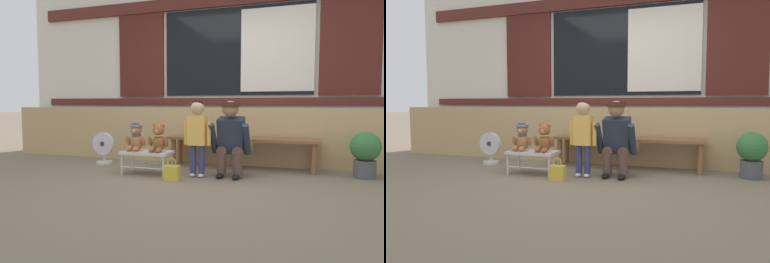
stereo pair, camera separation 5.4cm
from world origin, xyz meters
The scene contains 12 objects.
ground_plane centered at (0.00, 0.00, 0.00)m, with size 60.00×60.00×0.00m, color #756651.
brick_low_wall centered at (0.00, 1.43, 0.42)m, with size 7.74×0.25×0.85m, color tan.
shop_facade centered at (0.00, 1.94, 1.70)m, with size 7.90×0.26×3.37m.
wooden_bench_long centered at (0.25, 1.06, 0.37)m, with size 2.10×0.40×0.44m.
small_display_bench centered at (-0.84, 0.29, 0.27)m, with size 0.64×0.36×0.30m.
teddy_bear_with_hat centered at (-1.00, 0.29, 0.47)m, with size 0.28×0.27×0.36m.
teddy_bear_plain centered at (-0.68, 0.29, 0.46)m, with size 0.28×0.26×0.36m.
child_standing centered at (-0.17, 0.32, 0.59)m, with size 0.35×0.18×0.96m.
adult_crouching centered at (0.23, 0.49, 0.48)m, with size 0.50×0.49×0.95m.
handbag_on_ground centered at (-0.39, 0.02, 0.10)m, with size 0.18×0.11×0.27m.
potted_plant centered at (1.81, 0.92, 0.32)m, with size 0.36×0.36×0.57m.
floor_fan centered at (-1.81, 0.78, 0.24)m, with size 0.34×0.24×0.48m.
Camera 1 is at (1.16, -3.82, 0.91)m, focal length 32.98 mm.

